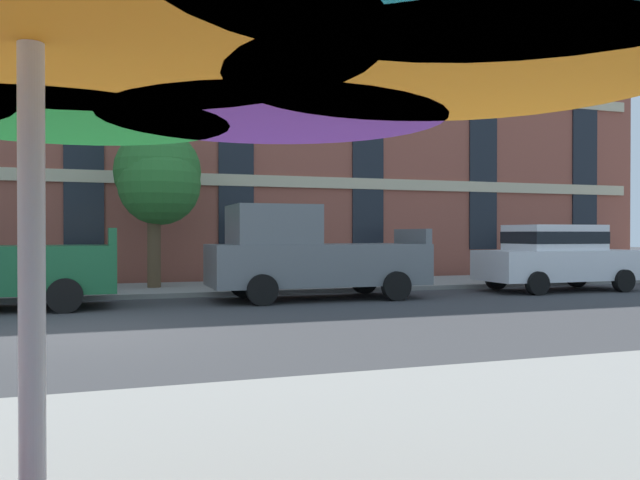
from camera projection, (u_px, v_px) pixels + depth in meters
ground_plane at (70, 333)px, 9.90m from camera, size 120.00×120.00×0.00m
sidewalk_far at (82, 292)px, 16.34m from camera, size 56.00×3.60×0.12m
apartment_building at (88, 104)px, 24.03m from camera, size 39.76×12.08×12.80m
pickup_gray at (308, 256)px, 15.03m from camera, size 5.10×2.12×2.20m
sedan_white at (557, 256)px, 17.31m from camera, size 4.40×1.98×1.78m
street_tree_middle at (158, 178)px, 17.14m from camera, size 2.31×2.48×4.37m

